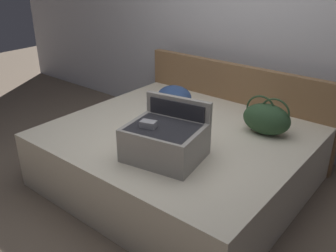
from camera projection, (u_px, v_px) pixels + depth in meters
ground_plane at (148, 201)px, 3.10m from camera, size 12.00×12.00×0.00m
back_wall at (254, 19)px, 3.72m from camera, size 8.00×0.10×2.60m
bed at (178, 157)px, 3.27m from camera, size 2.09×1.85×0.50m
headboard at (234, 106)px, 3.87m from camera, size 2.13×0.08×0.89m
hard_case_large at (165, 139)px, 2.70m from camera, size 0.61×0.54×0.41m
duffel_bag at (267, 119)px, 3.08m from camera, size 0.43×0.28×0.33m
pillow_near_headboard at (174, 97)px, 3.65m from camera, size 0.41×0.37×0.21m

